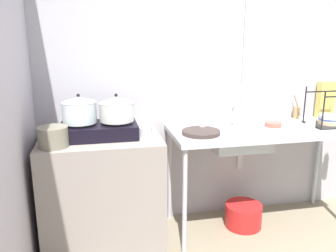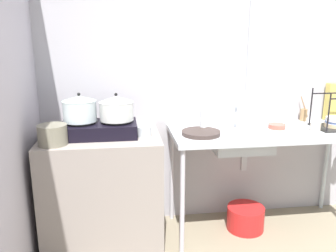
{
  "view_description": "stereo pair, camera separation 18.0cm",
  "coord_description": "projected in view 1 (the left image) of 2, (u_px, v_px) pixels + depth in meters",
  "views": [
    {
      "loc": [
        -1.35,
        -1.31,
        1.63
      ],
      "look_at": [
        -0.81,
        1.24,
        0.95
      ],
      "focal_mm": 37.08,
      "sensor_mm": 36.0,
      "label": 1
    },
    {
      "loc": [
        -1.17,
        -1.34,
        1.63
      ],
      "look_at": [
        -0.81,
        1.24,
        0.95
      ],
      "focal_mm": 37.08,
      "sensor_mm": 36.0,
      "label": 2
    }
  ],
  "objects": [
    {
      "name": "cereal_box",
      "position": [
        325.0,
        100.0,
        3.22
      ],
      "size": [
        0.16,
        0.07,
        0.33
      ],
      "primitive_type": "cube",
      "rotation": [
        0.0,
        0.0,
        0.03
      ],
      "color": "#DDC458",
      "rests_on": "counter_sink"
    },
    {
      "name": "wall_back",
      "position": [
        249.0,
        63.0,
        3.09
      ],
      "size": [
        4.48,
        0.1,
        2.79
      ],
      "primitive_type": "cube",
      "color": "#AEABB2",
      "rests_on": "ground"
    },
    {
      "name": "pot_on_right_burner",
      "position": [
        117.0,
        109.0,
        2.58
      ],
      "size": [
        0.26,
        0.26,
        0.21
      ],
      "color": "silver",
      "rests_on": "stove"
    },
    {
      "name": "utensil_jar",
      "position": [
        297.0,
        112.0,
        3.19
      ],
      "size": [
        0.08,
        0.06,
        0.22
      ],
      "color": "#9E784E",
      "rests_on": "counter_sink"
    },
    {
      "name": "frying_pan",
      "position": [
        201.0,
        132.0,
        2.69
      ],
      "size": [
        0.3,
        0.3,
        0.03
      ],
      "primitive_type": "cylinder",
      "color": "#3A2E29",
      "rests_on": "counter_sink"
    },
    {
      "name": "sink_basin",
      "position": [
        240.0,
        140.0,
        2.81
      ],
      "size": [
        0.46,
        0.3,
        0.16
      ],
      "primitive_type": "cube",
      "color": "silver",
      "rests_on": "counter_sink"
    },
    {
      "name": "small_bowl_on_drainboard",
      "position": [
        273.0,
        124.0,
        2.92
      ],
      "size": [
        0.14,
        0.14,
        0.04
      ],
      "primitive_type": "cylinder",
      "color": "#B85645",
      "rests_on": "counter_sink"
    },
    {
      "name": "pot_beside_stove",
      "position": [
        53.0,
        137.0,
        2.36
      ],
      "size": [
        0.2,
        0.2,
        0.14
      ],
      "color": "gray",
      "rests_on": "counter_concrete"
    },
    {
      "name": "counter_concrete",
      "position": [
        103.0,
        192.0,
        2.72
      ],
      "size": [
        0.9,
        0.62,
        0.89
      ],
      "primitive_type": "cube",
      "color": "gray",
      "rests_on": "ground"
    },
    {
      "name": "cup_by_rack",
      "position": [
        310.0,
        124.0,
        2.86
      ],
      "size": [
        0.08,
        0.08,
        0.07
      ],
      "primitive_type": "cylinder",
      "color": "beige",
      "rests_on": "counter_sink"
    },
    {
      "name": "percolator",
      "position": [
        144.0,
        126.0,
        2.6
      ],
      "size": [
        0.11,
        0.11,
        0.17
      ],
      "color": "silver",
      "rests_on": "counter_concrete"
    },
    {
      "name": "stove",
      "position": [
        99.0,
        130.0,
        2.59
      ],
      "size": [
        0.56,
        0.33,
        0.12
      ],
      "color": "black",
      "rests_on": "counter_concrete"
    },
    {
      "name": "dish_rack",
      "position": [
        329.0,
        120.0,
        2.96
      ],
      "size": [
        0.35,
        0.28,
        0.32
      ],
      "color": "black",
      "rests_on": "counter_sink"
    },
    {
      "name": "bucket_on_floor",
      "position": [
        243.0,
        215.0,
        3.05
      ],
      "size": [
        0.32,
        0.32,
        0.2
      ],
      "primitive_type": "cylinder",
      "color": "red",
      "rests_on": "ground"
    },
    {
      "name": "pot_on_left_burner",
      "position": [
        79.0,
        110.0,
        2.53
      ],
      "size": [
        0.25,
        0.25,
        0.21
      ],
      "color": "silver",
      "rests_on": "stove"
    },
    {
      "name": "counter_sink",
      "position": [
        263.0,
        136.0,
        2.89
      ],
      "size": [
        1.56,
        0.62,
        0.89
      ],
      "color": "silver",
      "rests_on": "ground"
    },
    {
      "name": "faucet",
      "position": [
        236.0,
        107.0,
        2.87
      ],
      "size": [
        0.15,
        0.09,
        0.26
      ],
      "color": "silver",
      "rests_on": "counter_sink"
    },
    {
      "name": "wall_metal_strip",
      "position": [
        246.0,
        47.0,
        2.98
      ],
      "size": [
        0.05,
        0.01,
        2.24
      ],
      "primitive_type": "cube",
      "color": "silver"
    },
    {
      "name": "bottle_by_sink",
      "position": [
        203.0,
        116.0,
        2.79
      ],
      "size": [
        0.06,
        0.06,
        0.26
      ],
      "color": "white",
      "rests_on": "counter_sink"
    }
  ]
}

